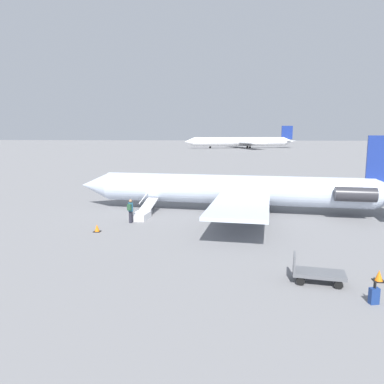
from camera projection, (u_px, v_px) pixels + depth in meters
ground_plane at (232, 212)px, 31.15m from camera, size 600.00×600.00×0.00m
airplane_main at (243, 190)px, 30.68m from camera, size 27.63×20.98×6.31m
airplane_taxiing_distant at (242, 142)px, 160.22m from camera, size 47.89×37.47×9.58m
boarding_stairs at (143, 213)px, 28.80m from camera, size 1.43×4.10×1.61m
passenger at (131, 209)px, 27.13m from camera, size 0.36×0.55×1.74m
luggage_cart at (316, 273)px, 16.29m from camera, size 2.35×1.43×1.22m
suitcase at (374, 296)px, 14.30m from camera, size 0.41×0.31×0.88m
traffic_cone_near_stairs at (97, 228)px, 24.79m from camera, size 0.46×0.46×0.50m
traffic_cone_near_cart at (379, 276)px, 16.51m from camera, size 0.47×0.47×0.52m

